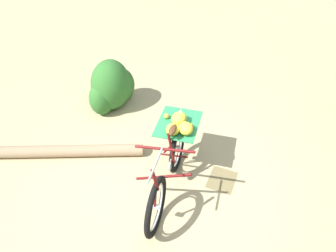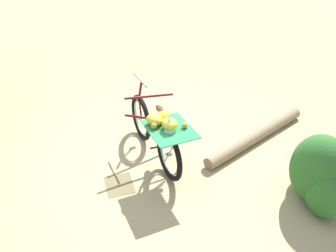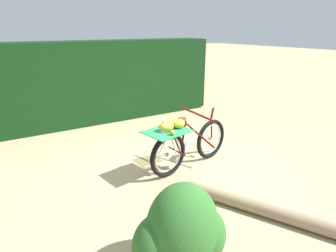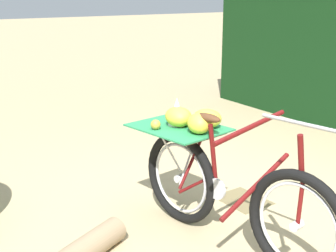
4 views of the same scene
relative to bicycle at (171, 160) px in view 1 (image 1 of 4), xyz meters
name	(u,v)px [view 1 (image 1 of 4)]	position (x,y,z in m)	size (l,w,h in m)	color
ground_plane	(181,187)	(-0.04, 0.14, -0.50)	(60.00, 60.00, 0.00)	tan
bicycle	(171,160)	(0.00, 0.00, 0.00)	(1.80, 0.76, 1.03)	black
fallen_log	(69,151)	(0.03, -1.63, -0.41)	(0.18, 0.18, 2.22)	#937A5B
shrub_cluster	(112,87)	(-1.35, -1.66, -0.10)	(0.96, 0.66, 0.92)	#2D6628
leaf_litter_patch	(222,180)	(-0.38, 0.62, -0.50)	(0.44, 0.36, 0.01)	olive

